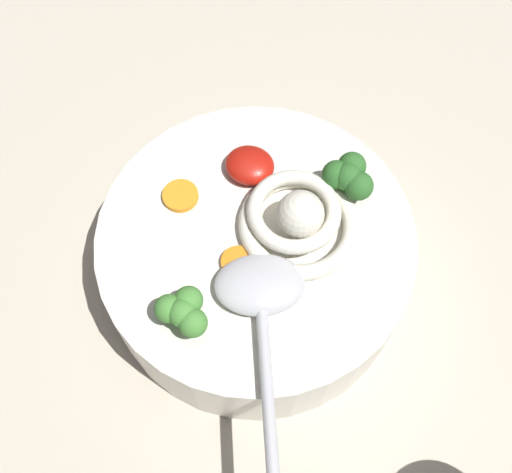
# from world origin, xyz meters

# --- Properties ---
(table_slab) EXTENTS (1.24, 1.24, 0.03)m
(table_slab) POSITION_xyz_m (0.00, 0.00, 0.01)
(table_slab) COLOR #BCB29E
(table_slab) RESTS_ON ground
(soup_bowl) EXTENTS (0.22, 0.22, 0.07)m
(soup_bowl) POSITION_xyz_m (0.04, -0.01, 0.06)
(soup_bowl) COLOR silver
(soup_bowl) RESTS_ON table_slab
(noodle_pile) EXTENTS (0.09, 0.09, 0.04)m
(noodle_pile) POSITION_xyz_m (0.01, -0.03, 0.11)
(noodle_pile) COLOR silver
(noodle_pile) RESTS_ON soup_bowl
(soup_spoon) EXTENTS (0.10, 0.17, 0.02)m
(soup_spoon) POSITION_xyz_m (0.02, 0.04, 0.11)
(soup_spoon) COLOR #B7B7BC
(soup_spoon) RESTS_ON soup_bowl
(chili_sauce_dollop) EXTENTS (0.04, 0.03, 0.02)m
(chili_sauce_dollop) POSITION_xyz_m (0.06, -0.06, 0.11)
(chili_sauce_dollop) COLOR #B2190F
(chili_sauce_dollop) RESTS_ON soup_bowl
(broccoli_floret_beside_noodles) EXTENTS (0.04, 0.03, 0.03)m
(broccoli_floret_beside_noodles) POSITION_xyz_m (-0.01, -0.07, 0.12)
(broccoli_floret_beside_noodles) COLOR #7A9E60
(broccoli_floret_beside_noodles) RESTS_ON soup_bowl
(broccoli_floret_near_spoon) EXTENTS (0.04, 0.03, 0.03)m
(broccoli_floret_near_spoon) POSITION_xyz_m (0.06, 0.06, 0.12)
(broccoli_floret_near_spoon) COLOR #7A9E60
(broccoli_floret_near_spoon) RESTS_ON soup_bowl
(carrot_slice_rear) EXTENTS (0.02, 0.02, 0.01)m
(carrot_slice_rear) POSITION_xyz_m (0.04, 0.02, 0.10)
(carrot_slice_rear) COLOR orange
(carrot_slice_rear) RESTS_ON soup_bowl
(carrot_slice_front) EXTENTS (0.03, 0.03, 0.00)m
(carrot_slice_front) POSITION_xyz_m (0.10, -0.02, 0.10)
(carrot_slice_front) COLOR orange
(carrot_slice_front) RESTS_ON soup_bowl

